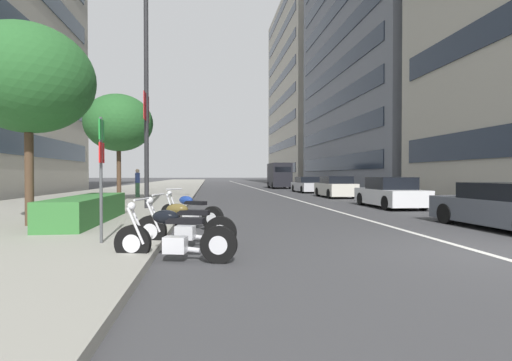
# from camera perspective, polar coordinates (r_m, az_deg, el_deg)

# --- Properties ---
(ground_plane) EXTENTS (400.00, 400.00, 0.00)m
(ground_plane) POSITION_cam_1_polar(r_m,az_deg,el_deg) (8.49, 31.58, -9.44)
(ground_plane) COLOR #3A3A3D
(sidewalk_right_plaza) EXTENTS (160.00, 9.88, 0.15)m
(sidewalk_right_plaza) POSITION_cam_1_polar(r_m,az_deg,el_deg) (37.01, -16.30, -1.40)
(sidewalk_right_plaza) COLOR gray
(sidewalk_right_plaza) RESTS_ON ground
(lane_centre_stripe) EXTENTS (110.00, 0.16, 0.01)m
(lane_centre_stripe) POSITION_cam_1_polar(r_m,az_deg,el_deg) (41.87, 0.05, -1.21)
(lane_centre_stripe) COLOR silver
(lane_centre_stripe) RESTS_ON ground
(motorcycle_by_sign_pole) EXTENTS (0.73, 2.12, 1.09)m
(motorcycle_by_sign_pole) POSITION_cam_1_polar(r_m,az_deg,el_deg) (6.72, -12.21, -8.44)
(motorcycle_by_sign_pole) COLOR black
(motorcycle_by_sign_pole) RESTS_ON ground
(motorcycle_far_end_row) EXTENTS (0.77, 2.09, 1.11)m
(motorcycle_far_end_row) POSITION_cam_1_polar(r_m,az_deg,el_deg) (7.98, -10.71, -6.91)
(motorcycle_far_end_row) COLOR black
(motorcycle_far_end_row) RESTS_ON ground
(motorcycle_mid_row) EXTENTS (1.51, 1.80, 1.11)m
(motorcycle_mid_row) POSITION_cam_1_polar(r_m,az_deg,el_deg) (10.69, -9.87, -4.92)
(motorcycle_mid_row) COLOR black
(motorcycle_mid_row) RESTS_ON ground
(car_approaching_light) EXTENTS (4.39, 1.97, 1.28)m
(car_approaching_light) POSITION_cam_1_polar(r_m,az_deg,el_deg) (12.42, 33.63, -3.39)
(car_approaching_light) COLOR #4C515B
(car_approaching_light) RESTS_ON ground
(car_following_behind) EXTENTS (4.25, 1.93, 1.39)m
(car_following_behind) POSITION_cam_1_polar(r_m,az_deg,el_deg) (18.54, 19.50, -1.86)
(car_following_behind) COLOR silver
(car_following_behind) RESTS_ON ground
(car_lead_in_lane) EXTENTS (4.14, 1.88, 1.42)m
(car_lead_in_lane) POSITION_cam_1_polar(r_m,az_deg,el_deg) (25.83, 11.82, -1.01)
(car_lead_in_lane) COLOR beige
(car_lead_in_lane) RESTS_ON ground
(car_far_down_avenue) EXTENTS (4.65, 1.88, 1.34)m
(car_far_down_avenue) POSITION_cam_1_polar(r_m,az_deg,el_deg) (32.94, 7.67, -0.69)
(car_far_down_avenue) COLOR #B7B7BC
(car_far_down_avenue) RESTS_ON ground
(delivery_van_ahead) EXTENTS (5.31, 2.26, 2.81)m
(delivery_van_ahead) POSITION_cam_1_polar(r_m,az_deg,el_deg) (42.73, 3.49, 0.83)
(delivery_van_ahead) COLOR black
(delivery_van_ahead) RESTS_ON ground
(parking_sign_by_curb) EXTENTS (0.32, 0.06, 2.48)m
(parking_sign_by_curb) POSITION_cam_1_polar(r_m,az_deg,el_deg) (8.09, -22.21, 2.26)
(parking_sign_by_curb) COLOR #47494C
(parking_sign_by_curb) RESTS_ON sidewalk_right_plaza
(street_lamp_with_banners) EXTENTS (1.26, 2.22, 9.28)m
(street_lamp_with_banners) POSITION_cam_1_polar(r_m,az_deg,el_deg) (16.53, -15.17, 14.90)
(street_lamp_with_banners) COLOR #232326
(street_lamp_with_banners) RESTS_ON sidewalk_right_plaza
(clipped_hedge_bed) EXTENTS (4.73, 1.10, 0.73)m
(clipped_hedge_bed) POSITION_cam_1_polar(r_m,az_deg,el_deg) (11.92, -24.03, -3.95)
(clipped_hedge_bed) COLOR #337033
(clipped_hedge_bed) RESTS_ON sidewalk_right_plaza
(street_tree_mid_sidewalk) EXTENTS (3.36, 3.36, 5.32)m
(street_tree_mid_sidewalk) POSITION_cam_1_polar(r_m,az_deg,el_deg) (12.03, -30.98, 12.89)
(street_tree_mid_sidewalk) COLOR #473323
(street_tree_mid_sidewalk) RESTS_ON sidewalk_right_plaza
(street_tree_near_plaza_corner) EXTENTS (3.40, 3.40, 5.44)m
(street_tree_near_plaza_corner) POSITION_cam_1_polar(r_m,az_deg,el_deg) (20.72, -19.92, 8.11)
(street_tree_near_plaza_corner) COLOR #473323
(street_tree_near_plaza_corner) RESTS_ON sidewalk_right_plaza
(pedestrian_on_plaza) EXTENTS (0.45, 0.35, 1.71)m
(pedestrian_on_plaza) POSITION_cam_1_polar(r_m,az_deg,el_deg) (24.21, -17.36, -0.34)
(pedestrian_on_plaza) COLOR #3F724C
(pedestrian_on_plaza) RESTS_ON sidewalk_right_plaza
(office_tower_far_left_down_avenue) EXTENTS (26.33, 14.29, 34.33)m
(office_tower_far_left_down_avenue) POSITION_cam_1_polar(r_m,az_deg,el_deg) (47.29, 20.33, 20.14)
(office_tower_far_left_down_avenue) COLOR slate
(office_tower_far_left_down_avenue) RESTS_ON ground
(office_tower_mid_left) EXTENTS (28.36, 20.35, 33.99)m
(office_tower_mid_left) POSITION_cam_1_polar(r_m,az_deg,el_deg) (75.73, 11.42, 12.63)
(office_tower_mid_left) COLOR #B7B2A3
(office_tower_mid_left) RESTS_ON ground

